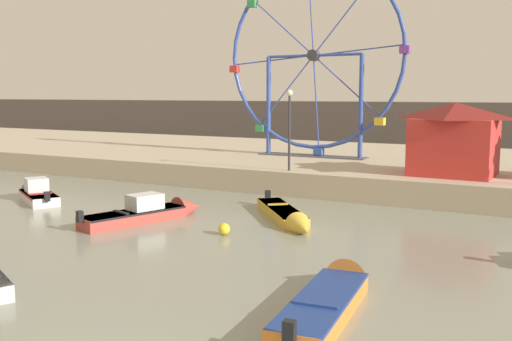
{
  "coord_description": "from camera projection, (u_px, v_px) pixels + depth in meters",
  "views": [
    {
      "loc": [
        7.11,
        -6.36,
        5.16
      ],
      "look_at": [
        -4.26,
        14.39,
        2.04
      ],
      "focal_mm": 40.85,
      "sensor_mm": 36.0,
      "label": 1
    }
  ],
  "objects": [
    {
      "name": "motorboat_white_red_stripe",
      "position": [
        36.0,
        193.0,
        28.51
      ],
      "size": [
        4.42,
        3.22,
        1.47
      ],
      "rotation": [
        0.0,
        0.0,
        2.62
      ],
      "color": "silver",
      "rests_on": "ground_plane"
    },
    {
      "name": "motorboat_orange_hull",
      "position": [
        333.0,
        294.0,
        14.29
      ],
      "size": [
        1.82,
        5.99,
        1.15
      ],
      "rotation": [
        0.0,
        0.0,
        1.68
      ],
      "color": "orange",
      "rests_on": "ground_plane"
    },
    {
      "name": "promenade_lamp_near",
      "position": [
        289.0,
        118.0,
        29.59
      ],
      "size": [
        0.32,
        0.32,
        4.13
      ],
      "color": "#2D2D33",
      "rests_on": "quay_promenade"
    },
    {
      "name": "carnival_booth_red_striped",
      "position": [
        454.0,
        138.0,
        28.07
      ],
      "size": [
        4.25,
        3.74,
        3.52
      ],
      "rotation": [
        0.0,
        0.0,
        -0.03
      ],
      "color": "red",
      "rests_on": "quay_promenade"
    },
    {
      "name": "motorboat_faded_red",
      "position": [
        151.0,
        212.0,
        23.92
      ],
      "size": [
        2.77,
        5.71,
        1.42
      ],
      "rotation": [
        0.0,
        0.0,
        1.26
      ],
      "color": "#B24238",
      "rests_on": "ground_plane"
    },
    {
      "name": "ferris_wheel_blue_frame",
      "position": [
        313.0,
        59.0,
        35.92
      ],
      "size": [
        11.87,
        1.2,
        12.06
      ],
      "color": "#334CA8",
      "rests_on": "quay_promenade"
    },
    {
      "name": "distant_town_skyline",
      "position": [
        484.0,
        127.0,
        51.96
      ],
      "size": [
        140.0,
        3.0,
        4.4
      ],
      "primitive_type": "cube",
      "color": "#564C47",
      "rests_on": "ground_plane"
    },
    {
      "name": "motorboat_mustard_yellow",
      "position": [
        288.0,
        217.0,
        23.51
      ],
      "size": [
        4.75,
        5.26,
        1.03
      ],
      "rotation": [
        0.0,
        0.0,
        5.43
      ],
      "color": "gold",
      "rests_on": "ground_plane"
    },
    {
      "name": "mooring_buoy_orange",
      "position": [
        224.0,
        229.0,
        21.43
      ],
      "size": [
        0.44,
        0.44,
        0.44
      ],
      "primitive_type": "sphere",
      "color": "yellow",
      "rests_on": "ground_plane"
    },
    {
      "name": "quay_promenade",
      "position": [
        437.0,
        170.0,
        35.05
      ],
      "size": [
        110.0,
        19.26,
        1.24
      ],
      "primitive_type": "cube",
      "color": "#B7A88E",
      "rests_on": "ground_plane"
    }
  ]
}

